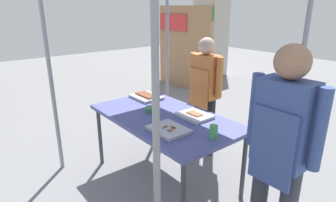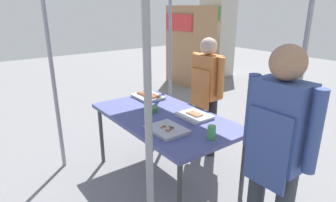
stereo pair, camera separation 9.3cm
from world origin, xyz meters
name	(u,v)px [view 1 (the left image)]	position (x,y,z in m)	size (l,w,h in m)	color
ground_plane	(165,178)	(0.00, 0.00, 0.00)	(18.00, 18.00, 0.00)	slate
stall_table	(164,121)	(0.00, 0.00, 0.70)	(1.60, 0.90, 0.75)	#4C518C
tray_grilled_sausages	(146,96)	(-0.60, 0.19, 0.77)	(0.37, 0.29, 0.05)	silver
tray_meat_skewers	(169,130)	(0.32, -0.20, 0.77)	(0.35, 0.28, 0.04)	#ADADB2
tray_pork_links	(195,115)	(0.22, 0.22, 0.77)	(0.33, 0.27, 0.05)	silver
condiment_bowl	(151,109)	(-0.18, -0.03, 0.78)	(0.13, 0.13, 0.05)	#33723F
drink_cup_near_edge	(214,132)	(0.67, 0.01, 0.81)	(0.07, 0.07, 0.12)	#3F994C
vendor_woman	(205,88)	(-0.19, 0.79, 0.86)	(0.52, 0.22, 1.48)	black
customer_nearby	(281,144)	(1.29, -0.03, 0.96)	(0.52, 0.23, 1.61)	#333842
neighbor_stall_left	(184,45)	(-3.00, 2.97, 0.92)	(1.02, 0.74, 1.84)	#9E724C
neighbor_stall_right	(210,37)	(-3.25, 4.14, 1.03)	(0.80, 0.64, 2.06)	#B7B2A8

